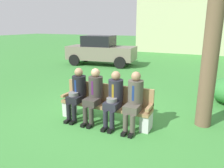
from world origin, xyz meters
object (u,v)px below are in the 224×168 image
seated_man_leftmost (77,91)px  park_bench (106,104)px  seated_man_centerright (114,96)px  seated_man_centerleft (94,93)px  parked_car_near (101,50)px  seated_man_rightmost (134,98)px

seated_man_leftmost → park_bench: bearing=10.8°
park_bench → seated_man_centerright: seated_man_centerright is taller
seated_man_centerleft → parked_car_near: (-3.52, 6.98, 0.11)m
seated_man_centerright → seated_man_rightmost: 0.48m
seated_man_leftmost → parked_car_near: (-3.05, 6.99, 0.13)m
seated_man_leftmost → seated_man_rightmost: seated_man_rightmost is taller
park_bench → seated_man_leftmost: (-0.72, -0.14, 0.27)m
seated_man_centerleft → seated_man_centerright: bearing=-0.8°
park_bench → parked_car_near: size_ratio=0.56×
seated_man_centerright → parked_car_near: (-4.05, 6.99, 0.13)m
seated_man_centerright → seated_man_centerleft: bearing=179.2°
park_bench → seated_man_centerleft: 0.41m
seated_man_rightmost → parked_car_near: (-4.53, 6.98, 0.11)m
park_bench → parked_car_near: bearing=118.8°
seated_man_centerright → park_bench: bearing=153.5°
seated_man_centerleft → seated_man_centerright: seated_man_centerleft is taller
parked_car_near → seated_man_rightmost: bearing=-57.0°
park_bench → seated_man_centerright: size_ratio=1.77×
parked_car_near → seated_man_centerright: bearing=-59.9°
park_bench → seated_man_rightmost: (0.75, -0.13, 0.30)m
seated_man_centerleft → parked_car_near: parked_car_near is taller
seated_man_rightmost → parked_car_near: size_ratio=0.32×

